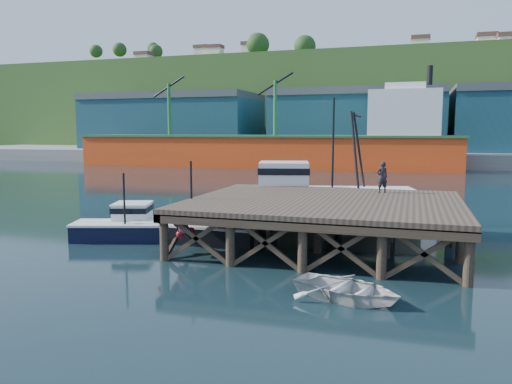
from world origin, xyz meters
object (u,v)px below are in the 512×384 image
at_px(boat_black, 200,225).
at_px(trawler, 320,195).
at_px(boat_navy, 129,225).
at_px(dockworker, 382,177).
at_px(dinghy, 347,288).

bearing_deg(boat_black, trawler, 59.73).
distance_m(boat_navy, dockworker, 12.79).
xyz_separation_m(boat_navy, dinghy, (11.24, -5.75, -0.30)).
bearing_deg(dockworker, trawler, -65.20).
relative_size(boat_navy, dinghy, 1.60).
bearing_deg(dockworker, boat_navy, -2.07).
height_order(dinghy, dockworker, dockworker).
height_order(boat_navy, boat_black, boat_black).
bearing_deg(dockworker, dinghy, 63.20).
xyz_separation_m(boat_black, dockworker, (8.20, 4.11, 2.20)).
height_order(boat_black, trawler, trawler).
xyz_separation_m(boat_black, dinghy, (7.83, -6.50, -0.35)).
bearing_deg(dinghy, boat_navy, 83.09).
distance_m(boat_navy, dinghy, 12.63).
bearing_deg(boat_navy, trawler, 28.25).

